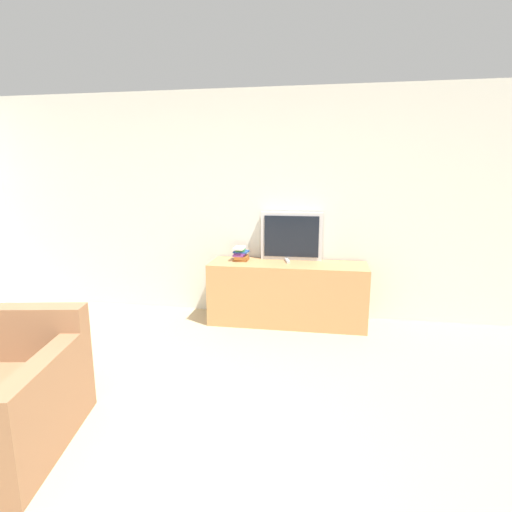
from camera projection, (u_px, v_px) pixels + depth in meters
ground_plane at (95, 502)px, 2.05m from camera, size 14.00×14.00×0.00m
wall_back at (228, 205)px, 4.72m from camera, size 9.00×0.06×2.60m
tv_stand at (287, 293)px, 4.49m from camera, size 1.74×0.52×0.69m
television at (292, 236)px, 4.57m from camera, size 0.70×0.09×0.55m
book_stack at (241, 254)px, 4.57m from camera, size 0.18×0.21×0.15m
remote_on_stand at (287, 261)px, 4.50m from camera, size 0.08×0.18×0.02m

